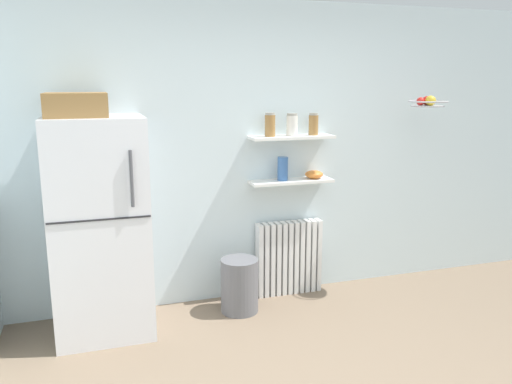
# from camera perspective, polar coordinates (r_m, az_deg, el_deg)

# --- Properties ---
(ground_plane) EXTENTS (7.04, 7.04, 0.00)m
(ground_plane) POSITION_cam_1_polar(r_m,az_deg,el_deg) (3.64, 8.66, -19.84)
(ground_plane) COLOR #7A6651
(back_wall) EXTENTS (7.04, 0.10, 2.60)m
(back_wall) POSITION_cam_1_polar(r_m,az_deg,el_deg) (4.57, 0.56, 4.35)
(back_wall) COLOR silver
(back_wall) RESTS_ON ground_plane
(refrigerator) EXTENTS (0.71, 0.68, 1.85)m
(refrigerator) POSITION_cam_1_polar(r_m,az_deg,el_deg) (4.06, -17.05, -3.30)
(refrigerator) COLOR silver
(refrigerator) RESTS_ON ground_plane
(radiator) EXTENTS (0.61, 0.12, 0.68)m
(radiator) POSITION_cam_1_polar(r_m,az_deg,el_deg) (4.75, 3.68, -7.30)
(radiator) COLOR white
(radiator) RESTS_ON ground_plane
(wall_shelf_lower) EXTENTS (0.74, 0.22, 0.02)m
(wall_shelf_lower) POSITION_cam_1_polar(r_m,az_deg,el_deg) (4.54, 3.94, 1.21)
(wall_shelf_lower) COLOR white
(wall_shelf_upper) EXTENTS (0.74, 0.22, 0.02)m
(wall_shelf_upper) POSITION_cam_1_polar(r_m,az_deg,el_deg) (4.48, 4.01, 6.10)
(wall_shelf_upper) COLOR white
(storage_jar_0) EXTENTS (0.09, 0.09, 0.20)m
(storage_jar_0) POSITION_cam_1_polar(r_m,az_deg,el_deg) (4.40, 1.57, 7.49)
(storage_jar_0) COLOR olive
(storage_jar_0) RESTS_ON wall_shelf_upper
(storage_jar_1) EXTENTS (0.10, 0.10, 0.19)m
(storage_jar_1) POSITION_cam_1_polar(r_m,az_deg,el_deg) (4.47, 4.03, 7.48)
(storage_jar_1) COLOR silver
(storage_jar_1) RESTS_ON wall_shelf_upper
(storage_jar_2) EXTENTS (0.08, 0.08, 0.19)m
(storage_jar_2) POSITION_cam_1_polar(r_m,az_deg,el_deg) (4.55, 6.41, 7.51)
(storage_jar_2) COLOR olive
(storage_jar_2) RESTS_ON wall_shelf_upper
(vase) EXTENTS (0.09, 0.09, 0.21)m
(vase) POSITION_cam_1_polar(r_m,az_deg,el_deg) (4.49, 2.99, 2.61)
(vase) COLOR #38609E
(vase) RESTS_ON wall_shelf_lower
(shelf_bowl) EXTENTS (0.16, 0.16, 0.07)m
(shelf_bowl) POSITION_cam_1_polar(r_m,az_deg,el_deg) (4.61, 6.48, 1.96)
(shelf_bowl) COLOR orange
(shelf_bowl) RESTS_ON wall_shelf_lower
(trash_bin) EXTENTS (0.32, 0.32, 0.46)m
(trash_bin) POSITION_cam_1_polar(r_m,az_deg,el_deg) (4.41, -1.85, -10.35)
(trash_bin) COLOR slate
(trash_bin) RESTS_ON ground_plane
(hanging_fruit_basket) EXTENTS (0.34, 0.34, 0.10)m
(hanging_fruit_basket) POSITION_cam_1_polar(r_m,az_deg,el_deg) (4.78, 18.59, 9.48)
(hanging_fruit_basket) COLOR #B2B2B7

